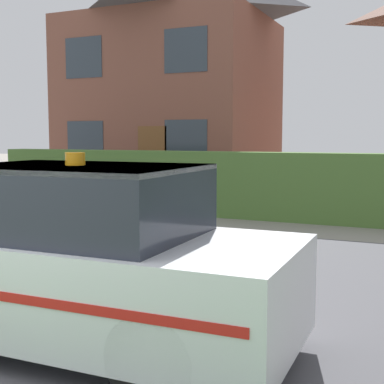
# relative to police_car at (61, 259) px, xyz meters

# --- Properties ---
(road_strip) EXTENTS (28.00, 6.84, 0.01)m
(road_strip) POSITION_rel_police_car_xyz_m (-0.06, 2.25, -0.73)
(road_strip) COLOR #4C4C51
(road_strip) RESTS_ON ground
(garden_hedge) EXTENTS (14.66, 0.55, 1.45)m
(garden_hedge) POSITION_rel_police_car_xyz_m (-0.05, 7.46, -0.01)
(garden_hedge) COLOR #4C7233
(garden_hedge) RESTS_ON ground
(police_car) EXTENTS (4.20, 1.66, 1.65)m
(police_car) POSITION_rel_police_car_xyz_m (0.00, 0.00, 0.00)
(police_car) COLOR black
(police_car) RESTS_ON road_strip
(house_left) EXTENTS (6.95, 5.76, 8.40)m
(house_left) POSITION_rel_police_car_xyz_m (-5.77, 13.67, 3.55)
(house_left) COLOR brown
(house_left) RESTS_ON ground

